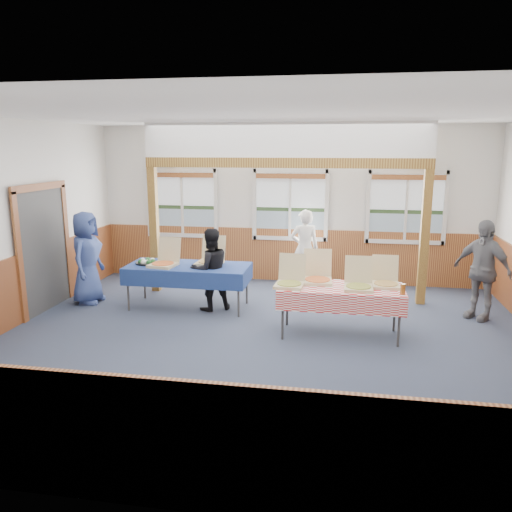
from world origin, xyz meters
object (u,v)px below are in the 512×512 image
Objects in this scene: table_right at (341,290)px; woman_black at (210,270)px; woman_white at (304,248)px; table_left at (188,268)px; man_blue at (87,258)px; person_grey at (482,270)px.

woman_black is at bearing 152.54° from table_right.
woman_white reaches higher than woman_black.
man_blue reaches higher than table_left.
man_blue is (-2.28, 0.03, 0.12)m from woman_black.
table_left is 4.88m from person_grey.
person_grey is (4.87, 0.24, 0.11)m from table_left.
woman_black is (0.41, -0.05, 0.01)m from table_left.
woman_white is at bearing -66.80° from man_blue.
man_blue reaches higher than person_grey.
woman_white reaches higher than table_right.
woman_white is at bearing -161.76° from woman_black.
person_grey reaches higher than table_left.
person_grey is at bearing -89.33° from man_blue.
woman_white is at bearing -162.21° from person_grey.
person_grey is at bearing 17.68° from table_left.
person_grey is (2.25, 1.16, 0.12)m from table_right.
person_grey is at bearing 151.95° from woman_black.
table_right is at bearing 126.81° from woman_black.
table_right is at bearing -4.45° from table_left.
person_grey is (4.46, 0.30, 0.11)m from woman_black.
table_left is 1.60× the size of woman_black.
table_right is 2.73m from woman_white.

